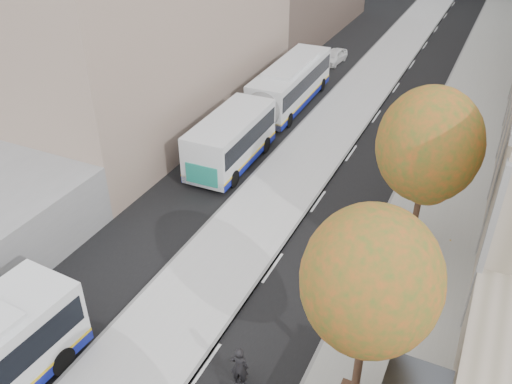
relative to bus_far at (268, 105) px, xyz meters
The scene contains 7 objects.
bus_platform 5.72m from the bus_far, 44.52° to the left, with size 4.25×150.00×0.15m, color #BEBEBE.
sidewalk 12.64m from the bus_far, 17.93° to the left, with size 4.75×150.00×0.08m, color gray.
tree_c 21.73m from the bus_far, 57.86° to the right, with size 4.20×4.20×7.28m.
tree_d 15.10m from the bus_far, 38.73° to the right, with size 4.40×4.40×7.60m.
bus_far is the anchor object (origin of this frame).
cyclist 21.13m from the bus_far, 68.35° to the right, with size 0.83×1.73×2.14m.
distant_car 14.31m from the bus_far, 90.69° to the left, with size 1.42×3.52×1.20m, color silver.
Camera 1 is at (5.67, 0.83, 15.87)m, focal length 38.00 mm.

